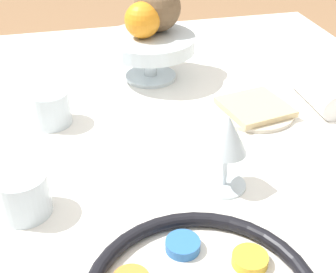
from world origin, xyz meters
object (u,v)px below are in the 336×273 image
at_px(bread_plate, 255,109).
at_px(wine_glass, 227,139).
at_px(orange_fruit, 142,20).
at_px(fruit_stand, 150,46).
at_px(cup_far, 23,194).
at_px(coconut, 159,8).
at_px(cup_mid, 50,108).
at_px(napkin_roll, 316,92).

bearing_deg(bread_plate, wine_glass, 146.48).
bearing_deg(wine_glass, orange_fruit, 6.80).
height_order(fruit_stand, cup_far, fruit_stand).
bearing_deg(cup_far, coconut, -34.54).
relative_size(coconut, cup_mid, 1.34).
height_order(bread_plate, cup_mid, cup_mid).
xyz_separation_m(orange_fruit, bread_plate, (-0.20, -0.18, -0.13)).
distance_m(wine_glass, cup_mid, 0.37).
distance_m(bread_plate, cup_mid, 0.40).
distance_m(orange_fruit, cup_far, 0.48).
distance_m(coconut, cup_far, 0.54).
distance_m(fruit_stand, napkin_roll, 0.37).
distance_m(wine_glass, napkin_roll, 0.35).
distance_m(bread_plate, cup_far, 0.48).
xyz_separation_m(napkin_roll, cup_mid, (0.05, 0.53, 0.01)).
height_order(wine_glass, orange_fruit, orange_fruit).
relative_size(fruit_stand, napkin_roll, 1.33).
bearing_deg(bread_plate, napkin_roll, -86.46).
bearing_deg(wine_glass, cup_mid, 44.88).
bearing_deg(bread_plate, cup_mid, 82.09).
distance_m(fruit_stand, bread_plate, 0.27).
xyz_separation_m(coconut, cup_mid, (-0.18, 0.25, -0.12)).
distance_m(fruit_stand, cup_far, 0.48).
bearing_deg(orange_fruit, fruit_stand, -83.89).
height_order(wine_glass, coconut, coconut).
height_order(fruit_stand, coconut, coconut).
xyz_separation_m(fruit_stand, coconut, (0.03, -0.03, 0.07)).
relative_size(fruit_stand, cup_far, 2.58).
height_order(bread_plate, cup_far, cup_far).
relative_size(wine_glass, bread_plate, 0.81).
distance_m(fruit_stand, coconut, 0.09).
bearing_deg(napkin_roll, cup_mid, 85.00).
relative_size(wine_glass, coconut, 1.23).
xyz_separation_m(orange_fruit, napkin_roll, (-0.20, -0.32, -0.11)).
relative_size(fruit_stand, cup_mid, 2.58).
xyz_separation_m(orange_fruit, coconut, (0.03, -0.04, 0.01)).
distance_m(napkin_roll, cup_far, 0.61).
height_order(coconut, cup_far, coconut).
relative_size(wine_glass, cup_mid, 1.64).
bearing_deg(orange_fruit, wine_glass, -173.20).
bearing_deg(cup_mid, coconut, -54.20).
xyz_separation_m(bread_plate, cup_mid, (0.05, 0.39, 0.02)).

